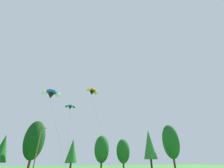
% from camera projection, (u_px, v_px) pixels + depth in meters
% --- Properties ---
extents(treeline_tree_c, '(3.62, 3.62, 9.16)m').
position_uv_depth(treeline_tree_c, '(2.00, 148.00, 39.03)').
color(treeline_tree_c, '#472D19').
rests_on(treeline_tree_c, ground_plane).
extents(treeline_tree_d, '(5.36, 5.36, 13.17)m').
position_uv_depth(treeline_tree_d, '(34.00, 140.00, 41.29)').
color(treeline_tree_d, '#472D19').
rests_on(treeline_tree_d, ground_plane).
extents(treeline_tree_e, '(3.50, 3.50, 8.63)m').
position_uv_depth(treeline_tree_e, '(72.00, 151.00, 43.35)').
color(treeline_tree_e, '#472D19').
rests_on(treeline_tree_e, ground_plane).
extents(treeline_tree_f, '(4.53, 4.53, 10.09)m').
position_uv_depth(treeline_tree_f, '(102.00, 149.00, 46.47)').
color(treeline_tree_f, '#472D19').
rests_on(treeline_tree_f, ground_plane).
extents(treeline_tree_g, '(4.33, 4.33, 9.39)m').
position_uv_depth(treeline_tree_g, '(123.00, 151.00, 48.77)').
color(treeline_tree_g, '#472D19').
rests_on(treeline_tree_g, ground_plane).
extents(treeline_tree_h, '(4.36, 4.36, 12.56)m').
position_uv_depth(treeline_tree_h, '(149.00, 144.00, 50.78)').
color(treeline_tree_h, '#472D19').
rests_on(treeline_tree_h, ground_plane).
extents(treeline_tree_i, '(5.91, 5.91, 15.22)m').
position_uv_depth(treeline_tree_i, '(171.00, 141.00, 55.06)').
color(treeline_tree_i, '#472D19').
rests_on(treeline_tree_i, ground_plane).
extents(utility_pole, '(2.20, 0.26, 10.45)m').
position_uv_depth(utility_pole, '(38.00, 147.00, 33.90)').
color(utility_pole, brown).
rests_on(utility_pole, ground_plane).
extents(parafoil_kite_high_teal, '(2.66, 13.59, 14.08)m').
position_uv_depth(parafoil_kite_high_teal, '(70.00, 107.00, 36.87)').
color(parafoil_kite_high_teal, teal).
extents(parafoil_kite_mid_orange, '(3.67, 11.31, 17.32)m').
position_uv_depth(parafoil_kite_mid_orange, '(92.00, 92.00, 36.89)').
color(parafoil_kite_mid_orange, orange).
extents(parafoil_kite_far_blue_white, '(6.22, 7.73, 14.74)m').
position_uv_depth(parafoil_kite_far_blue_white, '(51.00, 94.00, 30.43)').
color(parafoil_kite_far_blue_white, blue).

